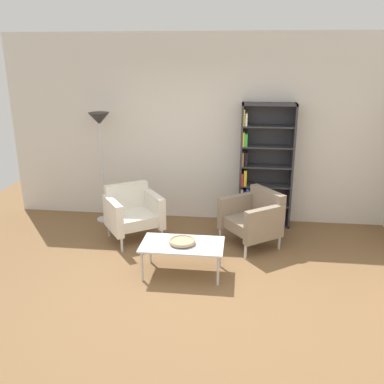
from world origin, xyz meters
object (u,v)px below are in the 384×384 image
(coffee_table_low, at_px, (182,246))
(armchair_corner_red, at_px, (254,217))
(decorative_bowl, at_px, (182,241))
(floor_lamp_torchiere, at_px, (100,132))
(bookshelf_tall, at_px, (262,168))
(armchair_spare_guest, at_px, (132,212))

(coffee_table_low, relative_size, armchair_corner_red, 1.05)
(decorative_bowl, distance_m, floor_lamp_torchiere, 2.41)
(bookshelf_tall, relative_size, armchair_corner_red, 2.00)
(bookshelf_tall, relative_size, coffee_table_low, 1.90)
(coffee_table_low, height_order, armchair_corner_red, armchair_corner_red)
(coffee_table_low, distance_m, armchair_spare_guest, 1.29)
(bookshelf_tall, relative_size, decorative_bowl, 5.94)
(decorative_bowl, bearing_deg, armchair_corner_red, 47.26)
(bookshelf_tall, bearing_deg, armchair_spare_guest, -156.52)
(decorative_bowl, height_order, floor_lamp_torchiere, floor_lamp_torchiere)
(coffee_table_low, xyz_separation_m, decorative_bowl, (0.00, 0.00, 0.07))
(armchair_spare_guest, xyz_separation_m, armchair_corner_red, (1.74, -0.01, 0.00))
(bookshelf_tall, bearing_deg, decorative_bowl, -119.40)
(floor_lamp_torchiere, bearing_deg, decorative_bowl, -46.81)
(bookshelf_tall, distance_m, armchair_corner_red, 0.96)
(bookshelf_tall, xyz_separation_m, armchair_spare_guest, (-1.85, -0.81, -0.50))
(decorative_bowl, distance_m, armchair_corner_red, 1.29)
(bookshelf_tall, distance_m, armchair_spare_guest, 2.08)
(coffee_table_low, relative_size, decorative_bowl, 3.12)
(coffee_table_low, bearing_deg, armchair_corner_red, 47.26)
(decorative_bowl, bearing_deg, coffee_table_low, 0.00)
(coffee_table_low, distance_m, armchair_corner_red, 1.29)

